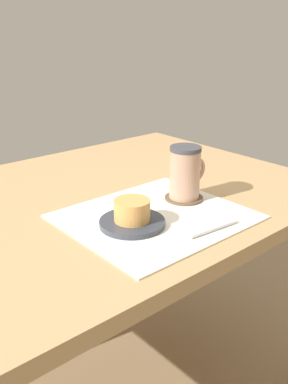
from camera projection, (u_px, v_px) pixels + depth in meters
dining_table at (91, 225)px, 1.10m from camera, size 1.20×0.82×0.70m
placemat at (155, 217)px, 0.97m from camera, size 0.39×0.35×0.00m
pastry_plate at (132, 223)px, 0.92m from camera, size 0.14×0.14×0.01m
pastry at (132, 210)px, 0.91m from camera, size 0.08×0.08×0.05m
coffee_coaster at (184, 198)px, 1.06m from camera, size 0.09×0.09×0.00m
coffee_mug at (185, 172)px, 1.04m from camera, size 0.11×0.08×0.13m
teaspoon at (214, 229)px, 0.90m from camera, size 0.13×0.02×0.01m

